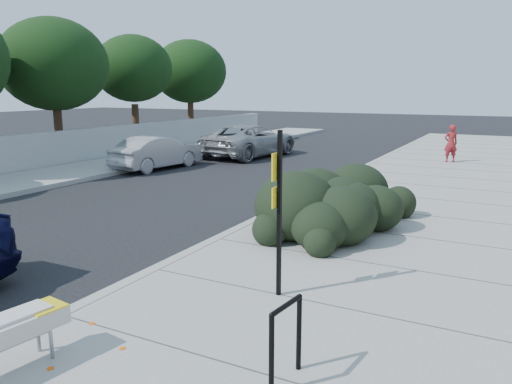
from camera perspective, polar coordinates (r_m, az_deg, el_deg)
ground at (r=8.88m, az=-11.56°, el=-9.49°), size 120.00×120.00×0.00m
sidewalk_far at (r=18.93m, az=-24.47°, el=1.22°), size 3.00×50.00×0.15m
curb_near at (r=12.92m, az=2.53°, el=-2.14°), size 0.22×50.00×0.17m
curb_far at (r=17.78m, az=-21.49°, el=0.87°), size 0.22×50.00×0.17m
tree_far_d at (r=23.55m, az=-22.14°, el=13.34°), size 4.60×4.60×6.16m
tree_far_e at (r=27.07m, az=-13.87°, el=13.50°), size 4.00×4.00×5.90m
tree_far_f at (r=31.01m, az=-7.59°, el=13.47°), size 4.40×4.40×6.07m
bike_rack at (r=5.38m, az=3.44°, el=-15.92°), size 0.12×0.60×0.88m
sign_post at (r=7.20m, az=2.58°, el=-1.31°), size 0.09×0.28×2.46m
hedge at (r=11.05m, az=9.93°, el=-0.23°), size 2.44×4.28×1.54m
wagon_silver at (r=20.53m, az=-11.23°, el=4.45°), size 1.81×4.14×1.32m
suv_silver at (r=23.94m, az=-0.66°, el=5.92°), size 3.09×5.72×1.52m
pedestrian at (r=22.50m, az=21.37°, el=5.19°), size 0.68×0.61×1.57m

